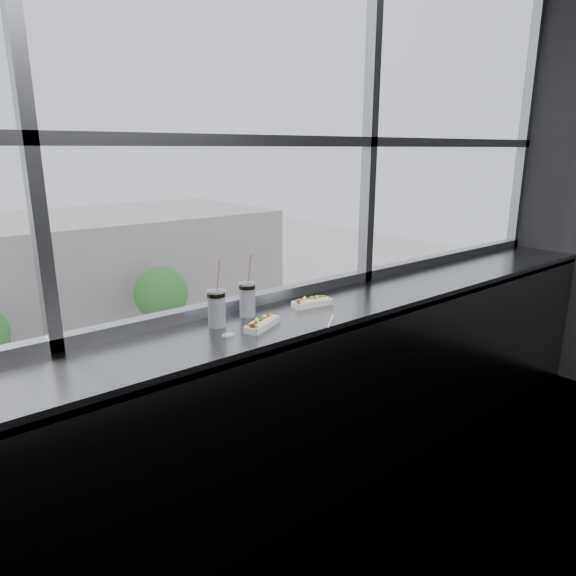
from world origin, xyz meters
TOP-DOWN VIEW (x-y plane):
  - wall_back_lower at (0.00, 1.50)m, footprint 6.00×0.00m
  - window_glass at (0.00, 1.52)m, footprint 6.00×0.00m
  - window_mullions at (0.00, 1.50)m, footprint 6.00×0.08m
  - counter at (0.00, 1.23)m, footprint 6.00×0.55m
  - counter_fascia at (0.00, 0.97)m, footprint 6.00×0.04m
  - hotdog_tray_left at (-0.12, 1.15)m, footprint 0.25×0.16m
  - hotdog_tray_right at (0.32, 1.27)m, footprint 0.24×0.12m
  - soda_cup_left at (-0.28, 1.31)m, footprint 0.10×0.10m
  - soda_cup_right at (-0.07, 1.35)m, footprint 0.09×0.09m
  - loose_straw at (0.21, 1.01)m, footprint 0.16×0.13m
  - wrapper at (-0.32, 1.15)m, footprint 0.08×0.06m
  - car_far_c at (11.35, 25.50)m, footprint 3.05×6.52m
  - car_far_b at (2.37, 25.50)m, footprint 3.52×6.81m
  - car_near_e at (13.55, 17.50)m, footprint 3.01×6.93m
  - pedestrian_c at (6.60, 30.61)m, footprint 0.63×0.83m
  - tree_right at (12.41, 29.50)m, footprint 3.53×3.53m

SIDE VIEW (x-z plane):
  - pedestrian_c at x=6.60m, z-range -10.96..-9.08m
  - car_far_c at x=11.35m, z-range -10.94..-8.82m
  - car_far_b at x=2.37m, z-range -10.94..-8.77m
  - car_near_e at x=13.55m, z-range -10.94..-8.65m
  - tree_right at x=12.41m, z-range -10.02..-4.50m
  - wall_back_lower at x=0.00m, z-range -2.45..3.55m
  - counter_fascia at x=0.00m, z-range 0.03..1.07m
  - counter at x=0.00m, z-range 1.04..1.10m
  - loose_straw at x=0.21m, z-range 1.10..1.11m
  - wrapper at x=-0.32m, z-range 1.10..1.12m
  - hotdog_tray_right at x=0.32m, z-range 1.09..1.15m
  - hotdog_tray_left at x=-0.12m, z-range 1.09..1.15m
  - soda_cup_right at x=-0.07m, z-range 1.03..1.37m
  - soda_cup_left at x=-0.28m, z-range 1.03..1.38m
  - window_glass at x=0.00m, z-range -0.70..5.30m
  - window_mullions at x=0.00m, z-range 1.10..3.50m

